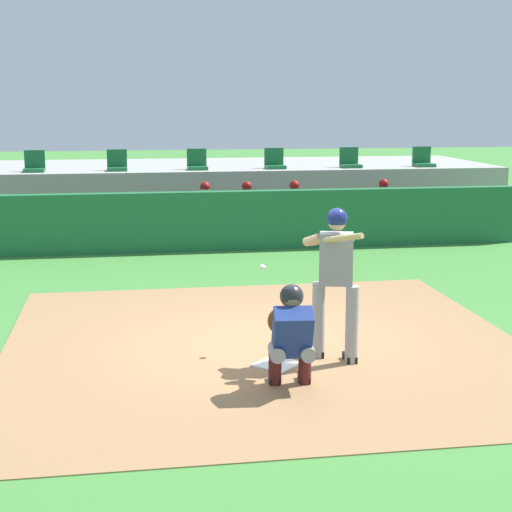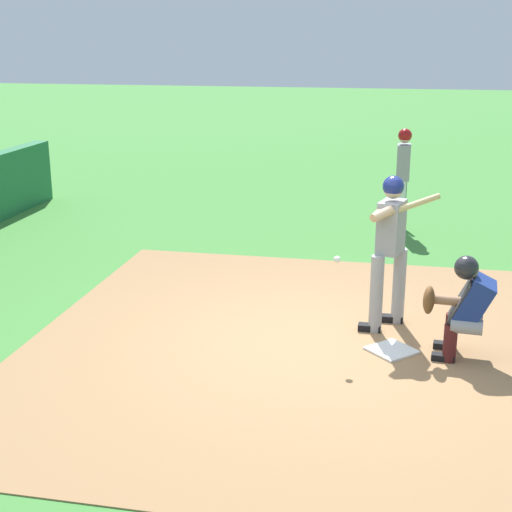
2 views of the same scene
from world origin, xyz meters
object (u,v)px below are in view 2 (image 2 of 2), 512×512
at_px(batter_at_plate, 390,243).
at_px(on_deck_batter, 403,174).
at_px(home_plate, 392,350).
at_px(catcher_crouched, 463,304).

bearing_deg(batter_at_plate, on_deck_batter, -1.14).
height_order(home_plate, catcher_crouched, catcher_crouched).
bearing_deg(on_deck_batter, batter_at_plate, 178.86).
distance_m(catcher_crouched, on_deck_batter, 5.24).
bearing_deg(on_deck_batter, home_plate, 179.99).
distance_m(home_plate, batter_at_plate, 1.23).
height_order(home_plate, on_deck_batter, on_deck_batter).
xyz_separation_m(batter_at_plate, on_deck_batter, (4.49, -0.09, -0.02)).
distance_m(batter_at_plate, on_deck_batter, 4.50).
relative_size(home_plate, catcher_crouched, 0.26).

